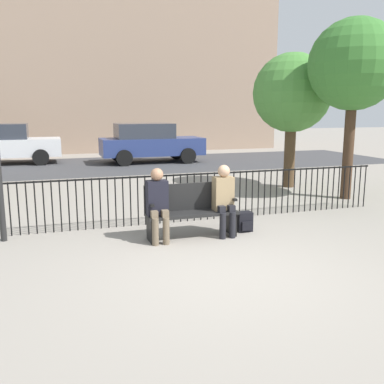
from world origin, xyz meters
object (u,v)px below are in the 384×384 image
(park_bench, at_px, (191,209))
(tree_1, at_px, (354,66))
(seated_person_0, at_px, (158,201))
(parked_car_0, at_px, (150,142))
(tree_2, at_px, (292,94))
(backpack, at_px, (244,222))
(parked_car_1, at_px, (4,143))
(seated_person_1, at_px, (224,197))

(park_bench, distance_m, tree_1, 5.70)
(seated_person_0, relative_size, parked_car_0, 0.29)
(park_bench, relative_size, tree_2, 0.42)
(backpack, height_order, parked_car_0, parked_car_0)
(tree_2, height_order, parked_car_1, tree_2)
(seated_person_0, bearing_deg, seated_person_1, 0.02)
(park_bench, relative_size, parked_car_0, 0.37)
(park_bench, bearing_deg, parked_car_0, 81.11)
(park_bench, bearing_deg, tree_2, 42.26)
(backpack, bearing_deg, parked_car_0, 86.53)
(backpack, bearing_deg, seated_person_1, -163.10)
(seated_person_1, bearing_deg, parked_car_1, 110.90)
(park_bench, height_order, seated_person_0, seated_person_0)
(seated_person_1, height_order, tree_2, tree_2)
(seated_person_0, bearing_deg, backpack, 4.87)
(park_bench, xyz_separation_m, seated_person_0, (-0.61, -0.13, 0.20))
(seated_person_0, relative_size, seated_person_1, 0.99)
(tree_2, relative_size, parked_car_0, 0.88)
(backpack, bearing_deg, parked_car_1, 113.00)
(tree_1, height_order, parked_car_1, tree_1)
(park_bench, height_order, seated_person_1, seated_person_1)
(seated_person_1, bearing_deg, backpack, 16.90)
(seated_person_0, distance_m, parked_car_0, 11.02)
(tree_2, bearing_deg, tree_1, -75.56)
(tree_1, relative_size, parked_car_0, 1.02)
(tree_1, distance_m, parked_car_0, 9.55)
(park_bench, distance_m, parked_car_1, 12.61)
(park_bench, distance_m, parked_car_0, 10.79)
(tree_1, xyz_separation_m, parked_car_1, (-8.70, 10.05, -2.33))
(parked_car_0, relative_size, parked_car_1, 1.00)
(park_bench, bearing_deg, seated_person_1, -12.46)
(backpack, relative_size, tree_2, 0.10)
(seated_person_1, relative_size, tree_2, 0.33)
(tree_2, bearing_deg, seated_person_1, -132.63)
(parked_car_0, bearing_deg, seated_person_0, -101.90)
(park_bench, relative_size, backpack, 4.43)
(seated_person_1, distance_m, parked_car_1, 12.92)
(parked_car_0, bearing_deg, seated_person_1, -95.83)
(seated_person_1, xyz_separation_m, tree_2, (3.60, 3.91, 1.90))
(park_bench, relative_size, seated_person_0, 1.27)
(park_bench, height_order, backpack, park_bench)
(park_bench, bearing_deg, backpack, 0.75)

